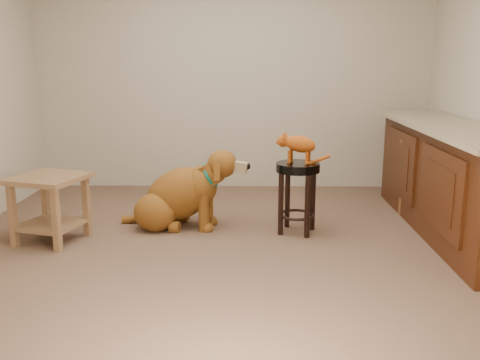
{
  "coord_description": "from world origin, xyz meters",
  "views": [
    {
      "loc": [
        0.18,
        -4.2,
        1.47
      ],
      "look_at": [
        0.11,
        0.34,
        0.45
      ],
      "focal_mm": 40.0,
      "sensor_mm": 36.0,
      "label": 1
    }
  ],
  "objects_px": {
    "wood_stool": "(428,179)",
    "side_table": "(50,198)",
    "padded_stool": "(298,183)",
    "golden_retriever": "(180,196)",
    "tabby_kitten": "(297,145)"
  },
  "relations": [
    {
      "from": "padded_stool",
      "to": "tabby_kitten",
      "type": "distance_m",
      "value": 0.34
    },
    {
      "from": "golden_retriever",
      "to": "tabby_kitten",
      "type": "distance_m",
      "value": 1.14
    },
    {
      "from": "padded_stool",
      "to": "tabby_kitten",
      "type": "height_order",
      "value": "tabby_kitten"
    },
    {
      "from": "wood_stool",
      "to": "tabby_kitten",
      "type": "relative_size",
      "value": 1.6
    },
    {
      "from": "padded_stool",
      "to": "wood_stool",
      "type": "relative_size",
      "value": 0.83
    },
    {
      "from": "side_table",
      "to": "golden_retriever",
      "type": "relative_size",
      "value": 0.56
    },
    {
      "from": "side_table",
      "to": "tabby_kitten",
      "type": "xyz_separation_m",
      "value": [
        2.04,
        0.27,
        0.41
      ]
    },
    {
      "from": "wood_stool",
      "to": "side_table",
      "type": "relative_size",
      "value": 1.11
    },
    {
      "from": "padded_stool",
      "to": "golden_retriever",
      "type": "height_order",
      "value": "golden_retriever"
    },
    {
      "from": "padded_stool",
      "to": "wood_stool",
      "type": "bearing_deg",
      "value": 18.1
    },
    {
      "from": "wood_stool",
      "to": "side_table",
      "type": "xyz_separation_m",
      "value": [
        -3.3,
        -0.67,
        -0.02
      ]
    },
    {
      "from": "wood_stool",
      "to": "side_table",
      "type": "distance_m",
      "value": 3.37
    },
    {
      "from": "wood_stool",
      "to": "golden_retriever",
      "type": "relative_size",
      "value": 0.62
    },
    {
      "from": "tabby_kitten",
      "to": "wood_stool",
      "type": "bearing_deg",
      "value": 35.93
    },
    {
      "from": "golden_retriever",
      "to": "wood_stool",
      "type": "bearing_deg",
      "value": 14.6
    }
  ]
}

